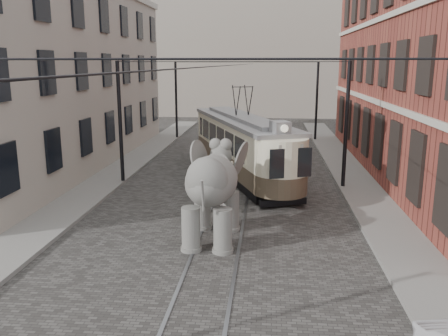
# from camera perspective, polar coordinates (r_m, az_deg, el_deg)

# --- Properties ---
(ground) EXTENTS (120.00, 120.00, 0.00)m
(ground) POSITION_cam_1_polar(r_m,az_deg,el_deg) (17.15, -0.19, -7.38)
(ground) COLOR #474541
(tram_rails) EXTENTS (1.54, 80.00, 0.02)m
(tram_rails) POSITION_cam_1_polar(r_m,az_deg,el_deg) (17.15, -0.19, -7.35)
(tram_rails) COLOR slate
(tram_rails) RESTS_ON ground
(sidewalk_right) EXTENTS (2.00, 60.00, 0.15)m
(sidewalk_right) POSITION_cam_1_polar(r_m,az_deg,el_deg) (17.61, 19.80, -7.36)
(sidewalk_right) COLOR slate
(sidewalk_right) RESTS_ON ground
(sidewalk_left) EXTENTS (2.00, 60.00, 0.15)m
(sidewalk_left) POSITION_cam_1_polar(r_m,az_deg,el_deg) (18.87, -20.35, -6.07)
(sidewalk_left) COLOR slate
(sidewalk_left) RESTS_ON ground
(stucco_building) EXTENTS (7.00, 24.00, 10.00)m
(stucco_building) POSITION_cam_1_polar(r_m,az_deg,el_deg) (28.92, -20.68, 10.16)
(stucco_building) COLOR gray
(stucco_building) RESTS_ON ground
(distant_block) EXTENTS (28.00, 10.00, 14.00)m
(distant_block) POSITION_cam_1_polar(r_m,az_deg,el_deg) (56.06, 3.96, 13.84)
(distant_block) COLOR gray
(distant_block) RESTS_ON ground
(catenary) EXTENTS (11.00, 30.20, 6.00)m
(catenary) POSITION_cam_1_polar(r_m,az_deg,el_deg) (21.30, 0.60, 4.92)
(catenary) COLOR black
(catenary) RESTS_ON ground
(tram) EXTENTS (6.49, 12.04, 4.73)m
(tram) POSITION_cam_1_polar(r_m,az_deg,el_deg) (24.54, 2.22, 4.46)
(tram) COLOR beige
(tram) RESTS_ON ground
(elephant) EXTENTS (3.11, 5.36, 3.21)m
(elephant) POSITION_cam_1_polar(r_m,az_deg,el_deg) (15.62, -1.50, -3.23)
(elephant) COLOR #62605B
(elephant) RESTS_ON ground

